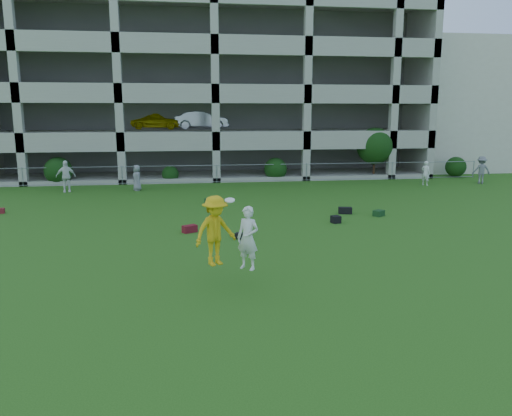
{
  "coord_description": "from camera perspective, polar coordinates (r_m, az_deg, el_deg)",
  "views": [
    {
      "loc": [
        -1.99,
        -13.32,
        4.61
      ],
      "look_at": [
        0.32,
        3.0,
        1.4
      ],
      "focal_mm": 35.0,
      "sensor_mm": 36.0,
      "label": 1
    }
  ],
  "objects": [
    {
      "name": "bag_red_a",
      "position": [
        19.43,
        -7.59,
        -2.37
      ],
      "size": [
        0.63,
        0.54,
        0.28
      ],
      "primitive_type": "cube",
      "rotation": [
        0.0,
        0.0,
        0.53
      ],
      "color": "maroon",
      "rests_on": "ground"
    },
    {
      "name": "frisbee_contest",
      "position": [
        13.24,
        -3.89,
        -2.78
      ],
      "size": [
        1.92,
        1.19,
        1.97
      ],
      "color": "gold",
      "rests_on": "ground"
    },
    {
      "name": "bag_green_g",
      "position": [
        25.43,
        -5.27,
        0.82
      ],
      "size": [
        0.58,
        0.51,
        0.25
      ],
      "primitive_type": "cube",
      "rotation": [
        0.0,
        0.0,
        -0.51
      ],
      "color": "#12331D",
      "rests_on": "ground"
    },
    {
      "name": "ground",
      "position": [
        14.23,
        0.41,
        -7.88
      ],
      "size": [
        100.0,
        100.0,
        0.0
      ],
      "primitive_type": "plane",
      "color": "#235114",
      "rests_on": "ground"
    },
    {
      "name": "bag_black_e",
      "position": [
        23.11,
        10.15,
        -0.28
      ],
      "size": [
        0.65,
        0.41,
        0.3
      ],
      "primitive_type": "cube",
      "rotation": [
        0.0,
        0.0,
        -0.19
      ],
      "color": "black",
      "rests_on": "ground"
    },
    {
      "name": "bystander_b",
      "position": [
        30.78,
        -20.91,
        3.4
      ],
      "size": [
        1.13,
        0.64,
        1.83
      ],
      "primitive_type": "imported",
      "rotation": [
        0.0,
        0.0,
        0.19
      ],
      "color": "white",
      "rests_on": "ground"
    },
    {
      "name": "fence",
      "position": [
        32.63,
        -4.52,
        3.95
      ],
      "size": [
        36.06,
        0.06,
        1.2
      ],
      "color": "gray",
      "rests_on": "ground"
    },
    {
      "name": "shrub_row",
      "position": [
        33.81,
        3.21,
        5.75
      ],
      "size": [
        34.38,
        2.52,
        3.5
      ],
      "color": "#163D11",
      "rests_on": "ground"
    },
    {
      "name": "parking_garage",
      "position": [
        41.09,
        -5.43,
        12.94
      ],
      "size": [
        30.0,
        14.0,
        12.0
      ],
      "color": "#9E998C",
      "rests_on": "ground"
    },
    {
      "name": "bag_green_c",
      "position": [
        22.92,
        13.84,
        -0.57
      ],
      "size": [
        0.61,
        0.59,
        0.26
      ],
      "primitive_type": "cube",
      "rotation": [
        0.0,
        0.0,
        0.68
      ],
      "color": "#153714",
      "rests_on": "ground"
    },
    {
      "name": "bag_black_b",
      "position": [
        18.31,
        -1.74,
        -3.21
      ],
      "size": [
        0.47,
        0.4,
        0.22
      ],
      "primitive_type": "cube",
      "rotation": [
        0.0,
        0.0,
        -0.45
      ],
      "color": "black",
      "rests_on": "ground"
    },
    {
      "name": "bystander_f",
      "position": [
        35.29,
        24.35,
        3.98
      ],
      "size": [
        1.24,
        0.86,
        1.75
      ],
      "primitive_type": "imported",
      "rotation": [
        0.0,
        0.0,
        2.95
      ],
      "color": "slate",
      "rests_on": "ground"
    },
    {
      "name": "crate_d",
      "position": [
        21.15,
        9.1,
        -1.29
      ],
      "size": [
        0.41,
        0.41,
        0.3
      ],
      "primitive_type": "cube",
      "rotation": [
        0.0,
        0.0,
        0.2
      ],
      "color": "black",
      "rests_on": "ground"
    },
    {
      "name": "stucco_building",
      "position": [
        48.29,
        23.53,
        10.6
      ],
      "size": [
        16.0,
        14.0,
        10.0
      ],
      "primitive_type": "cube",
      "color": "beige",
      "rests_on": "ground"
    },
    {
      "name": "bystander_e",
      "position": [
        33.22,
        18.82,
        3.8
      ],
      "size": [
        0.64,
        0.67,
        1.54
      ],
      "primitive_type": "imported",
      "rotation": [
        0.0,
        0.0,
        2.25
      ],
      "color": "white",
      "rests_on": "ground"
    },
    {
      "name": "bystander_c",
      "position": [
        30.15,
        -13.45,
        3.38
      ],
      "size": [
        0.72,
        0.87,
        1.51
      ],
      "primitive_type": "imported",
      "rotation": [
        0.0,
        0.0,
        -1.19
      ],
      "color": "gray",
      "rests_on": "ground"
    }
  ]
}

